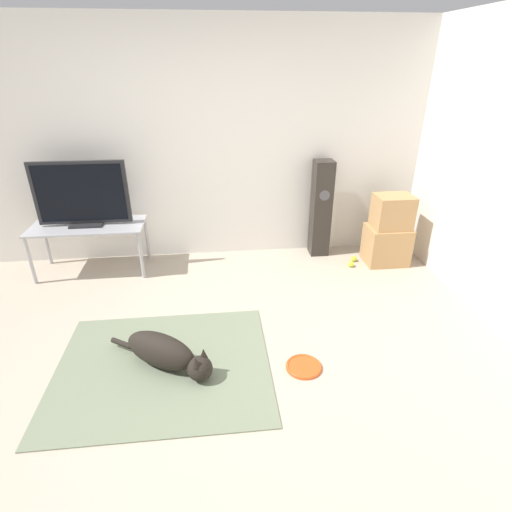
% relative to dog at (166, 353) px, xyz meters
% --- Properties ---
extents(ground_plane, '(12.00, 12.00, 0.00)m').
position_rel_dog_xyz_m(ground_plane, '(0.23, -0.06, -0.14)').
color(ground_plane, '#B2A38E').
extents(wall_back, '(8.00, 0.06, 2.55)m').
position_rel_dog_xyz_m(wall_back, '(0.23, 2.04, 1.13)').
color(wall_back, silver).
rests_on(wall_back, ground_plane).
extents(area_rug, '(1.63, 1.34, 0.01)m').
position_rel_dog_xyz_m(area_rug, '(-0.03, 0.01, -0.14)').
color(area_rug, slate).
rests_on(area_rug, ground_plane).
extents(dog, '(0.82, 0.57, 0.27)m').
position_rel_dog_xyz_m(dog, '(0.00, 0.00, 0.00)').
color(dog, black).
rests_on(dog, area_rug).
extents(frisbee, '(0.27, 0.27, 0.03)m').
position_rel_dog_xyz_m(frisbee, '(1.04, -0.12, -0.13)').
color(frisbee, '#DB511E').
rests_on(frisbee, ground_plane).
extents(cardboard_box_lower, '(0.47, 0.36, 0.44)m').
position_rel_dog_xyz_m(cardboard_box_lower, '(2.36, 1.54, 0.08)').
color(cardboard_box_lower, tan).
rests_on(cardboard_box_lower, ground_plane).
extents(cardboard_box_upper, '(0.40, 0.31, 0.37)m').
position_rel_dog_xyz_m(cardboard_box_upper, '(2.37, 1.53, 0.48)').
color(cardboard_box_upper, tan).
rests_on(cardboard_box_upper, cardboard_box_lower).
extents(floor_speaker, '(0.21, 0.22, 1.13)m').
position_rel_dog_xyz_m(floor_speaker, '(1.65, 1.86, 0.42)').
color(floor_speaker, '#2D2823').
rests_on(floor_speaker, ground_plane).
extents(tv_stand, '(1.18, 0.52, 0.55)m').
position_rel_dog_xyz_m(tv_stand, '(-0.94, 1.69, 0.35)').
color(tv_stand, '#A8A8AD').
rests_on(tv_stand, ground_plane).
extents(tv, '(0.95, 0.20, 0.68)m').
position_rel_dog_xyz_m(tv, '(-0.94, 1.69, 0.74)').
color(tv, '#232326').
rests_on(tv, tv_stand).
extents(tennis_ball_by_boxes, '(0.07, 0.07, 0.07)m').
position_rel_dog_xyz_m(tennis_ball_by_boxes, '(2.01, 1.59, -0.11)').
color(tennis_ball_by_boxes, '#C6E033').
rests_on(tennis_ball_by_boxes, ground_plane).
extents(tennis_ball_near_speaker, '(0.07, 0.07, 0.07)m').
position_rel_dog_xyz_m(tennis_ball_near_speaker, '(1.93, 1.45, -0.11)').
color(tennis_ball_near_speaker, '#C6E033').
rests_on(tennis_ball_near_speaker, ground_plane).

